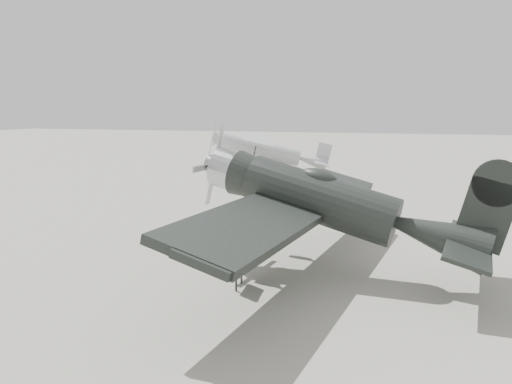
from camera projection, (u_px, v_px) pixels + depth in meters
ground at (280, 248)px, 15.73m from camera, size 160.00×160.00×0.00m
lowwing_monoplane at (334, 205)px, 12.94m from camera, size 7.91×11.06×3.55m
highwing_monoplane at (266, 147)px, 32.34m from camera, size 7.80×10.84×3.09m
sign_board at (239, 260)px, 12.15m from camera, size 0.14×0.82×1.19m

